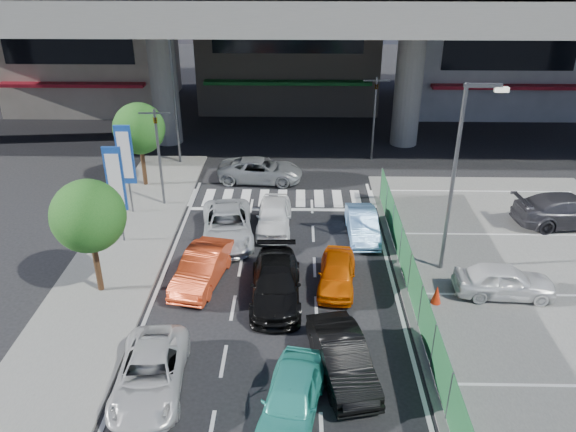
{
  "coord_description": "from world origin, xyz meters",
  "views": [
    {
      "loc": [
        0.86,
        -14.59,
        12.9
      ],
      "look_at": [
        0.45,
        6.13,
        2.4
      ],
      "focal_mm": 35.0,
      "sensor_mm": 36.0,
      "label": 1
    }
  ],
  "objects_px": {
    "sedan_white_front_mid": "(274,216)",
    "kei_truck_front_right": "(362,225)",
    "traffic_light_left": "(157,134)",
    "tree_near": "(88,216)",
    "taxi_orange_right": "(337,273)",
    "taxi_orange_left": "(202,268)",
    "signboard_far": "(126,158)",
    "hatch_black_mid_right": "(342,358)",
    "sedan_black_mid": "(276,283)",
    "sedan_white_mid_left": "(150,374)",
    "parked_sedan_white": "(504,281)",
    "tree_far": "(139,129)",
    "street_lamp_left": "(177,88)",
    "taxi_teal_mid": "(292,398)",
    "signboard_near": "(116,182)",
    "parked_sedan_dgrey": "(569,210)",
    "street_lamp_right": "(460,165)",
    "traffic_light_right": "(376,98)",
    "crossing_wagon_silver": "(260,170)",
    "traffic_cone": "(437,294)",
    "wagon_silver_front_left": "(227,225)"
  },
  "relations": [
    {
      "from": "sedan_white_front_mid",
      "to": "kei_truck_front_right",
      "type": "bearing_deg",
      "value": -9.22
    },
    {
      "from": "traffic_light_left",
      "to": "tree_near",
      "type": "height_order",
      "value": "traffic_light_left"
    },
    {
      "from": "traffic_light_left",
      "to": "taxi_orange_right",
      "type": "xyz_separation_m",
      "value": [
        8.66,
        -7.38,
        -3.32
      ]
    },
    {
      "from": "taxi_orange_left",
      "to": "signboard_far",
      "type": "bearing_deg",
      "value": 137.46
    },
    {
      "from": "hatch_black_mid_right",
      "to": "taxi_orange_right",
      "type": "bearing_deg",
      "value": 76.04
    },
    {
      "from": "kei_truck_front_right",
      "to": "taxi_orange_left",
      "type": "bearing_deg",
      "value": -151.18
    },
    {
      "from": "sedan_black_mid",
      "to": "sedan_white_front_mid",
      "type": "bearing_deg",
      "value": 91.59
    },
    {
      "from": "sedan_white_mid_left",
      "to": "kei_truck_front_right",
      "type": "relative_size",
      "value": 1.18
    },
    {
      "from": "kei_truck_front_right",
      "to": "parked_sedan_white",
      "type": "xyz_separation_m",
      "value": [
        5.07,
        -4.79,
        0.1
      ]
    },
    {
      "from": "taxi_orange_right",
      "to": "traffic_light_left",
      "type": "bearing_deg",
      "value": 145.87
    },
    {
      "from": "tree_near",
      "to": "tree_far",
      "type": "relative_size",
      "value": 1.0
    },
    {
      "from": "street_lamp_left",
      "to": "taxi_orange_left",
      "type": "xyz_separation_m",
      "value": [
        3.3,
        -13.23,
        -4.08
      ]
    },
    {
      "from": "tree_far",
      "to": "taxi_teal_mid",
      "type": "bearing_deg",
      "value": -63.14
    },
    {
      "from": "signboard_near",
      "to": "parked_sedan_dgrey",
      "type": "relative_size",
      "value": 0.88
    },
    {
      "from": "street_lamp_right",
      "to": "tree_far",
      "type": "distance_m",
      "value": 17.27
    },
    {
      "from": "parked_sedan_dgrey",
      "to": "street_lamp_right",
      "type": "bearing_deg",
      "value": 115.51
    },
    {
      "from": "taxi_orange_right",
      "to": "sedan_white_front_mid",
      "type": "height_order",
      "value": "sedan_white_front_mid"
    },
    {
      "from": "tree_far",
      "to": "sedan_white_front_mid",
      "type": "xyz_separation_m",
      "value": [
        7.51,
        -4.99,
        -2.7
      ]
    },
    {
      "from": "taxi_orange_right",
      "to": "kei_truck_front_right",
      "type": "distance_m",
      "value": 4.41
    },
    {
      "from": "traffic_light_right",
      "to": "kei_truck_front_right",
      "type": "xyz_separation_m",
      "value": [
        -1.6,
        -10.21,
        -3.31
      ]
    },
    {
      "from": "parked_sedan_white",
      "to": "taxi_teal_mid",
      "type": "bearing_deg",
      "value": 130.45
    },
    {
      "from": "tree_far",
      "to": "crossing_wagon_silver",
      "type": "relative_size",
      "value": 0.99
    },
    {
      "from": "tree_near",
      "to": "taxi_orange_right",
      "type": "bearing_deg",
      "value": 3.77
    },
    {
      "from": "signboard_far",
      "to": "taxi_orange_right",
      "type": "distance_m",
      "value": 12.15
    },
    {
      "from": "tree_near",
      "to": "taxi_orange_left",
      "type": "distance_m",
      "value": 4.87
    },
    {
      "from": "signboard_far",
      "to": "traffic_cone",
      "type": "relative_size",
      "value": 6.13
    },
    {
      "from": "wagon_silver_front_left",
      "to": "crossing_wagon_silver",
      "type": "xyz_separation_m",
      "value": [
        1.11,
        6.88,
        -0.02
      ]
    },
    {
      "from": "wagon_silver_front_left",
      "to": "taxi_orange_left",
      "type": "bearing_deg",
      "value": -106.91
    },
    {
      "from": "sedan_black_mid",
      "to": "kei_truck_front_right",
      "type": "distance_m",
      "value": 6.41
    },
    {
      "from": "street_lamp_left",
      "to": "hatch_black_mid_right",
      "type": "xyz_separation_m",
      "value": [
        8.66,
        -18.54,
        -4.08
      ]
    },
    {
      "from": "wagon_silver_front_left",
      "to": "sedan_black_mid",
      "type": "bearing_deg",
      "value": -70.73
    },
    {
      "from": "traffic_light_left",
      "to": "sedan_white_mid_left",
      "type": "relative_size",
      "value": 1.17
    },
    {
      "from": "street_lamp_right",
      "to": "street_lamp_left",
      "type": "relative_size",
      "value": 1.0
    },
    {
      "from": "traffic_light_right",
      "to": "hatch_black_mid_right",
      "type": "bearing_deg",
      "value": -99.22
    },
    {
      "from": "sedan_black_mid",
      "to": "sedan_white_front_mid",
      "type": "height_order",
      "value": "same"
    },
    {
      "from": "tree_near",
      "to": "parked_sedan_white",
      "type": "xyz_separation_m",
      "value": [
        15.97,
        0.0,
        -2.67
      ]
    },
    {
      "from": "tree_near",
      "to": "traffic_cone",
      "type": "height_order",
      "value": "tree_near"
    },
    {
      "from": "sedan_white_mid_left",
      "to": "kei_truck_front_right",
      "type": "distance_m",
      "value": 12.66
    },
    {
      "from": "street_lamp_left",
      "to": "taxi_orange_left",
      "type": "bearing_deg",
      "value": -75.98
    },
    {
      "from": "tree_far",
      "to": "sedan_white_front_mid",
      "type": "bearing_deg",
      "value": -33.59
    },
    {
      "from": "taxi_orange_left",
      "to": "parked_sedan_white",
      "type": "bearing_deg",
      "value": 7.46
    },
    {
      "from": "hatch_black_mid_right",
      "to": "street_lamp_right",
      "type": "bearing_deg",
      "value": 40.91
    },
    {
      "from": "street_lamp_right",
      "to": "signboard_near",
      "type": "distance_m",
      "value": 14.61
    },
    {
      "from": "street_lamp_left",
      "to": "crossing_wagon_silver",
      "type": "distance_m",
      "value": 6.99
    },
    {
      "from": "taxi_orange_left",
      "to": "parked_sedan_dgrey",
      "type": "relative_size",
      "value": 0.79
    },
    {
      "from": "street_lamp_right",
      "to": "tree_far",
      "type": "bearing_deg",
      "value": 150.42
    },
    {
      "from": "taxi_orange_right",
      "to": "sedan_black_mid",
      "type": "bearing_deg",
      "value": -152.54
    },
    {
      "from": "tree_far",
      "to": "hatch_black_mid_right",
      "type": "xyz_separation_m",
      "value": [
        10.13,
        -15.04,
        -2.7
      ]
    },
    {
      "from": "traffic_light_left",
      "to": "kei_truck_front_right",
      "type": "relative_size",
      "value": 1.38
    },
    {
      "from": "taxi_orange_right",
      "to": "sedan_white_mid_left",
      "type": "bearing_deg",
      "value": -129.61
    }
  ]
}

